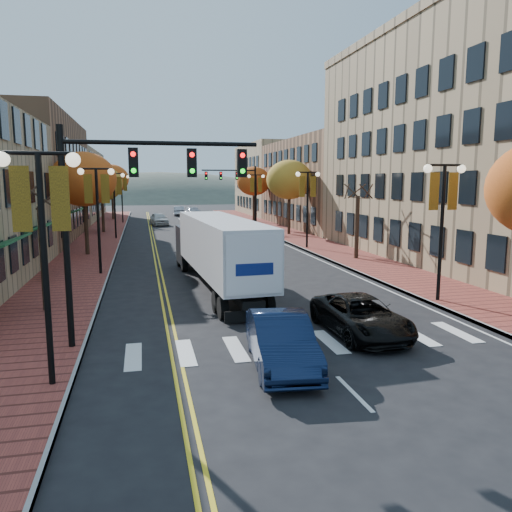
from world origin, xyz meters
TOP-DOWN VIEW (x-y plane):
  - ground at (0.00, 0.00)m, footprint 200.00×200.00m
  - sidewalk_left at (-9.00, 32.50)m, footprint 4.00×85.00m
  - sidewalk_right at (9.00, 32.50)m, footprint 4.00×85.00m
  - building_left_mid at (-17.00, 36.00)m, footprint 12.00×24.00m
  - building_left_far at (-17.00, 61.00)m, footprint 12.00×26.00m
  - building_right_near at (18.50, 16.00)m, footprint 15.00×28.00m
  - building_right_mid at (18.50, 42.00)m, footprint 15.00×24.00m
  - building_right_far at (18.50, 64.00)m, footprint 15.00×20.00m
  - tree_left_a at (-9.00, 8.00)m, footprint 0.28×0.28m
  - tree_left_b at (-9.00, 24.00)m, footprint 4.48×4.48m
  - tree_left_c at (-9.00, 40.00)m, footprint 4.16×4.16m
  - tree_left_d at (-9.00, 58.00)m, footprint 4.61×4.61m
  - tree_right_b at (9.00, 18.00)m, footprint 0.28×0.28m
  - tree_right_c at (9.00, 34.00)m, footprint 4.48×4.48m
  - tree_right_d at (9.00, 50.00)m, footprint 4.35×4.35m
  - lamp_left_a at (-7.50, 0.00)m, footprint 1.96×0.36m
  - lamp_left_b at (-7.50, 16.00)m, footprint 1.96×0.36m
  - lamp_left_c at (-7.50, 34.00)m, footprint 1.96×0.36m
  - lamp_left_d at (-7.50, 52.00)m, footprint 1.96×0.36m
  - lamp_right_a at (7.50, 6.00)m, footprint 1.96×0.36m
  - lamp_right_b at (7.50, 24.00)m, footprint 1.96×0.36m
  - lamp_right_c at (7.50, 42.00)m, footprint 1.96×0.36m
  - traffic_mast_near at (-5.48, 3.00)m, footprint 6.10×0.35m
  - traffic_mast_far at (5.48, 42.00)m, footprint 6.10×0.34m
  - semi_truck at (-1.55, 11.34)m, footprint 3.07×14.40m
  - navy_sedan at (-1.30, 0.21)m, footprint 2.08×4.77m
  - black_suv at (2.23, 2.50)m, footprint 2.35×4.90m
  - car_far_white at (-3.12, 48.49)m, footprint 2.40×4.72m
  - car_far_silver at (2.21, 59.99)m, footprint 2.70×5.40m
  - car_far_oncoming at (0.50, 65.04)m, footprint 1.82×4.49m

SIDE VIEW (x-z plane):
  - ground at x=0.00m, z-range 0.00..0.00m
  - sidewalk_left at x=-9.00m, z-range 0.00..0.15m
  - sidewalk_right at x=9.00m, z-range 0.00..0.15m
  - black_suv at x=2.23m, z-range 0.00..1.35m
  - car_far_oncoming at x=0.50m, z-range 0.00..1.45m
  - car_far_silver at x=2.21m, z-range 0.00..1.51m
  - navy_sedan at x=-1.30m, z-range 0.00..1.52m
  - car_far_white at x=-3.12m, z-range 0.00..1.54m
  - semi_truck at x=-1.55m, z-range 0.30..3.87m
  - tree_left_a at x=-9.00m, z-range 0.15..4.35m
  - tree_right_b at x=9.00m, z-range 0.15..4.35m
  - lamp_left_a at x=-7.50m, z-range 1.27..7.32m
  - lamp_left_b at x=-7.50m, z-range 1.27..7.32m
  - lamp_left_c at x=-7.50m, z-range 1.27..7.32m
  - lamp_left_d at x=-7.50m, z-range 1.27..7.32m
  - lamp_right_a at x=7.50m, z-range 1.27..7.32m
  - lamp_right_b at x=7.50m, z-range 1.27..7.32m
  - lamp_right_c at x=7.50m, z-range 1.27..7.32m
  - building_left_far at x=-17.00m, z-range 0.00..9.50m
  - traffic_mast_near at x=-5.48m, z-range 1.42..8.42m
  - traffic_mast_far at x=5.48m, z-range 1.42..8.42m
  - building_right_mid at x=18.50m, z-range 0.00..10.00m
  - tree_left_c at x=-9.00m, z-range 1.71..8.40m
  - tree_right_d at x=9.00m, z-range 1.79..8.79m
  - tree_left_b at x=-9.00m, z-range 1.84..9.05m
  - tree_right_c at x=9.00m, z-range 1.84..9.05m
  - building_left_mid at x=-17.00m, z-range 0.00..11.00m
  - building_right_far at x=18.50m, z-range 0.00..11.00m
  - tree_left_d at x=-9.00m, z-range 1.89..9.31m
  - building_right_near at x=18.50m, z-range 0.00..15.00m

